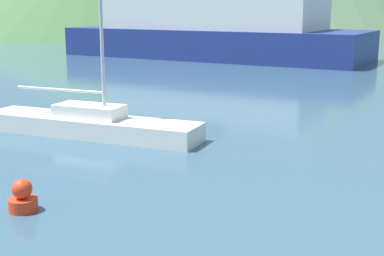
{
  "coord_description": "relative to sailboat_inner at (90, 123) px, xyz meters",
  "views": [
    {
      "loc": [
        4.52,
        0.49,
        4.4
      ],
      "look_at": [
        0.79,
        14.0,
        1.2
      ],
      "focal_mm": 50.0,
      "sensor_mm": 36.0,
      "label": 1
    }
  ],
  "objects": [
    {
      "name": "buoy_marker",
      "position": [
        1.72,
        -6.87,
        -0.12
      ],
      "size": [
        0.63,
        0.63,
        0.73
      ],
      "color": "red",
      "rests_on": "ground_plane"
    },
    {
      "name": "ferry_distant",
      "position": [
        -2.53,
        29.57,
        1.9
      ],
      "size": [
        27.72,
        15.03,
        6.85
      ],
      "rotation": [
        0.0,
        0.0,
        -0.25
      ],
      "color": "navy",
      "rests_on": "ground_plane"
    },
    {
      "name": "sailboat_inner",
      "position": [
        0.0,
        0.0,
        0.0
      ],
      "size": [
        8.17,
        2.58,
        6.91
      ],
      "rotation": [
        0.0,
        0.0,
        -0.12
      ],
      "color": "white",
      "rests_on": "ground_plane"
    }
  ]
}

